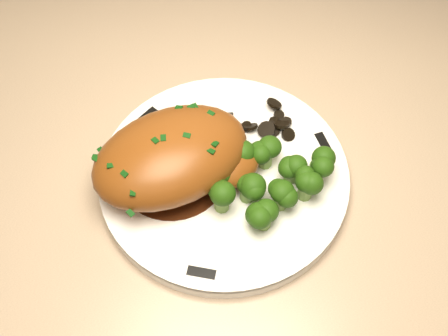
# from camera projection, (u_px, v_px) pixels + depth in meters

# --- Properties ---
(counter) EXTENTS (1.89, 0.64, 0.93)m
(counter) POSITION_uv_depth(u_px,v_px,m) (151.00, 251.00, 1.08)
(counter) COLOR brown
(counter) RESTS_ON ground
(plate) EXTENTS (0.35, 0.35, 0.02)m
(plate) POSITION_uv_depth(u_px,v_px,m) (224.00, 177.00, 0.69)
(plate) COLOR white
(plate) RESTS_ON counter
(rim_accent_0) EXTENTS (0.02, 0.03, 0.00)m
(rim_accent_0) POSITION_uv_depth(u_px,v_px,m) (323.00, 143.00, 0.70)
(rim_accent_0) COLOR black
(rim_accent_0) RESTS_ON plate
(rim_accent_1) EXTENTS (0.03, 0.03, 0.00)m
(rim_accent_1) POSITION_uv_depth(u_px,v_px,m) (147.00, 116.00, 0.73)
(rim_accent_1) COLOR black
(rim_accent_1) RESTS_ON plate
(rim_accent_2) EXTENTS (0.03, 0.01, 0.00)m
(rim_accent_2) POSITION_uv_depth(u_px,v_px,m) (201.00, 273.00, 0.61)
(rim_accent_2) COLOR black
(rim_accent_2) RESTS_ON plate
(gravy_pool) EXTENTS (0.13, 0.13, 0.00)m
(gravy_pool) POSITION_uv_depth(u_px,v_px,m) (173.00, 173.00, 0.68)
(gravy_pool) COLOR #37170A
(gravy_pool) RESTS_ON plate
(chicken_breast) EXTENTS (0.23, 0.21, 0.07)m
(chicken_breast) POSITION_uv_depth(u_px,v_px,m) (177.00, 157.00, 0.65)
(chicken_breast) COLOR brown
(chicken_breast) RESTS_ON plate
(mushroom_pile) EXTENTS (0.08, 0.06, 0.02)m
(mushroom_pile) POSITION_uv_depth(u_px,v_px,m) (256.00, 121.00, 0.72)
(mushroom_pile) COLOR black
(mushroom_pile) RESTS_ON plate
(broccoli_florets) EXTENTS (0.14, 0.11, 0.04)m
(broccoli_florets) POSITION_uv_depth(u_px,v_px,m) (265.00, 180.00, 0.65)
(broccoli_florets) COLOR olive
(broccoli_florets) RESTS_ON plate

